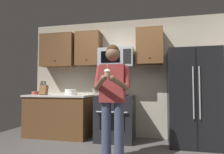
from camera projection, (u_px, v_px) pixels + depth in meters
wall_back at (125, 78)px, 4.45m from camera, size 4.40×0.10×2.60m
oven_range at (115, 118)px, 4.06m from camera, size 0.76×0.70×0.93m
microwave at (116, 58)px, 4.24m from camera, size 0.74×0.41×0.40m
refrigerator at (193, 97)px, 3.71m from camera, size 0.90×0.75×1.80m
cabinet_row_upper at (92, 49)px, 4.43m from camera, size 2.78×0.36×0.76m
counter_left at (58, 116)px, 4.37m from camera, size 1.44×0.66×0.92m
knife_block at (44, 90)px, 4.42m from camera, size 0.16×0.15×0.32m
bowl_large_white at (71, 92)px, 4.33m from camera, size 0.27×0.27×0.13m
bowl_small_colored at (35, 93)px, 4.51m from camera, size 0.17×0.17×0.08m
person at (112, 93)px, 3.04m from camera, size 0.60×0.48×1.76m
cupcake at (107, 73)px, 2.73m from camera, size 0.09×0.09×0.17m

